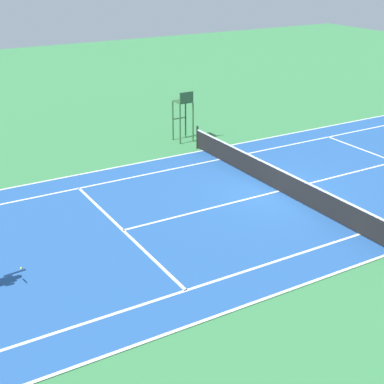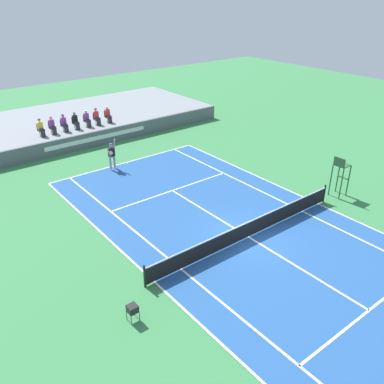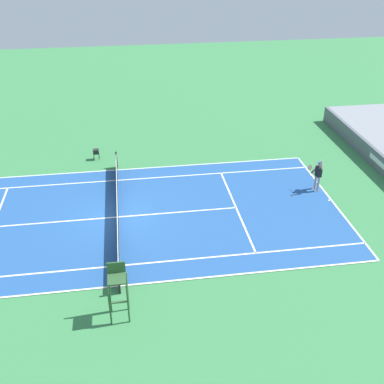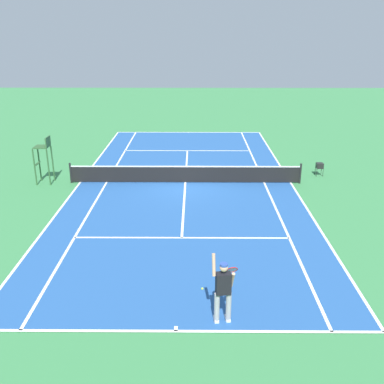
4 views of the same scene
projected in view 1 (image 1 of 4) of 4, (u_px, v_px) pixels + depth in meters
name	position (u px, v px, depth m)	size (l,w,h in m)	color
ground_plane	(278.00, 192.00, 21.32)	(80.00, 80.00, 0.00)	#387F47
court	(278.00, 192.00, 21.31)	(11.08, 23.88, 0.03)	#235193
net	(279.00, 179.00, 21.11)	(11.98, 0.10, 1.07)	black
tennis_ball	(21.00, 268.00, 16.10)	(0.07, 0.07, 0.07)	#D1E533
umpire_chair	(184.00, 109.00, 26.42)	(0.77, 0.77, 2.44)	#2D562D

